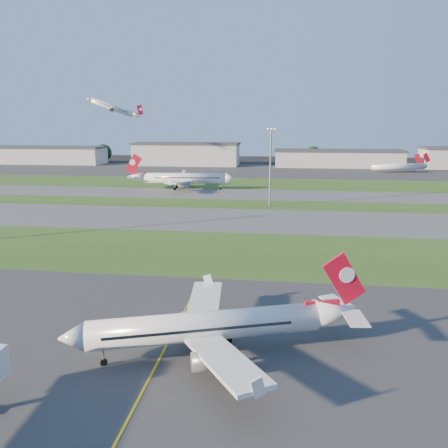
% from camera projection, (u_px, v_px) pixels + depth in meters
% --- Properties ---
extents(ground, '(700.00, 700.00, 0.00)m').
position_uv_depth(ground, '(92.00, 393.00, 44.12)').
color(ground, black).
rests_on(ground, ground).
extents(apron_near, '(300.00, 70.00, 0.01)m').
position_uv_depth(apron_near, '(92.00, 393.00, 44.12)').
color(apron_near, '#333335').
rests_on(apron_near, ground).
extents(grass_strip_a, '(300.00, 34.00, 0.01)m').
position_uv_depth(grass_strip_a, '(193.00, 251.00, 94.42)').
color(grass_strip_a, '#35501A').
rests_on(grass_strip_a, ground).
extents(taxiway_a, '(300.00, 32.00, 0.01)m').
position_uv_depth(taxiway_a, '(215.00, 219.00, 126.34)').
color(taxiway_a, '#515154').
rests_on(taxiway_a, ground).
extents(grass_strip_b, '(300.00, 18.00, 0.01)m').
position_uv_depth(grass_strip_b, '(226.00, 204.00, 150.52)').
color(grass_strip_b, '#35501A').
rests_on(grass_strip_b, ground).
extents(taxiway_b, '(300.00, 26.00, 0.01)m').
position_uv_depth(taxiway_b, '(233.00, 194.00, 171.81)').
color(taxiway_b, '#515154').
rests_on(taxiway_b, ground).
extents(grass_strip_c, '(300.00, 40.00, 0.01)m').
position_uv_depth(grass_strip_c, '(240.00, 183.00, 203.73)').
color(grass_strip_c, '#35501A').
rests_on(grass_strip_c, ground).
extents(apron_far, '(400.00, 80.00, 0.01)m').
position_uv_depth(apron_far, '(250.00, 171.00, 261.76)').
color(apron_far, '#333335').
rests_on(apron_far, ground).
extents(yellow_line, '(0.25, 60.00, 0.02)m').
position_uv_depth(yellow_line, '(140.00, 397.00, 43.50)').
color(yellow_line, gold).
rests_on(yellow_line, ground).
extents(airliner_parked, '(32.22, 27.19, 10.42)m').
position_uv_depth(airliner_parked, '(208.00, 326.00, 50.69)').
color(airliner_parked, white).
rests_on(airliner_parked, ground).
extents(airliner_taxiing, '(42.63, 36.07, 13.30)m').
position_uv_depth(airliner_taxiing, '(184.00, 178.00, 183.53)').
color(airliner_taxiing, white).
rests_on(airliner_taxiing, ground).
extents(airliner_departing, '(29.06, 24.58, 9.47)m').
position_uv_depth(airliner_departing, '(113.00, 108.00, 254.03)').
color(airliner_departing, white).
extents(mini_jet_near, '(27.81, 10.80, 9.48)m').
position_uv_depth(mini_jet_near, '(406.00, 166.00, 253.81)').
color(mini_jet_near, white).
rests_on(mini_jet_near, ground).
extents(mini_jet_far, '(28.61, 5.89, 9.48)m').
position_uv_depth(mini_jet_far, '(395.00, 167.00, 248.33)').
color(mini_jet_far, white).
rests_on(mini_jet_far, ground).
extents(light_mast_centre, '(3.20, 0.70, 25.80)m').
position_uv_depth(light_mast_centre, '(270.00, 162.00, 143.45)').
color(light_mast_centre, gray).
rests_on(light_mast_centre, ground).
extents(hangar_far_west, '(91.80, 23.00, 12.20)m').
position_uv_depth(hangar_far_west, '(41.00, 155.00, 308.11)').
color(hangar_far_west, '#A7AAAF').
rests_on(hangar_far_west, ground).
extents(hangar_west, '(71.40, 23.00, 15.20)m').
position_uv_depth(hangar_west, '(186.00, 154.00, 294.70)').
color(hangar_west, '#A7AAAF').
rests_on(hangar_west, ground).
extents(hangar_east, '(81.60, 23.00, 11.20)m').
position_uv_depth(hangar_east, '(338.00, 158.00, 282.69)').
color(hangar_east, '#A7AAAF').
rests_on(hangar_east, ground).
extents(tree_far_west, '(11.00, 11.00, 12.00)m').
position_uv_depth(tree_far_west, '(0.00, 153.00, 325.59)').
color(tree_far_west, black).
rests_on(tree_far_west, ground).
extents(tree_west, '(12.10, 12.10, 13.20)m').
position_uv_depth(tree_west, '(103.00, 153.00, 317.42)').
color(tree_west, black).
rests_on(tree_west, ground).
extents(tree_mid_west, '(9.90, 9.90, 10.80)m').
position_uv_depth(tree_mid_west, '(225.00, 156.00, 302.63)').
color(tree_mid_west, black).
rests_on(tree_mid_west, ground).
extents(tree_mid_east, '(11.55, 11.55, 12.60)m').
position_uv_depth(tree_mid_east, '(313.00, 155.00, 297.84)').
color(tree_mid_east, black).
rests_on(tree_mid_east, ground).
extents(tree_east, '(10.45, 10.45, 11.40)m').
position_uv_depth(tree_east, '(429.00, 157.00, 286.71)').
color(tree_east, black).
rests_on(tree_east, ground).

